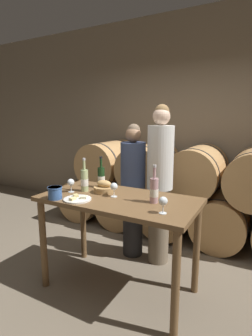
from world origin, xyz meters
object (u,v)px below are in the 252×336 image
at_px(blue_crock, 55,192).
at_px(wine_glass_left, 114,187).
at_px(tasting_table, 118,212).
at_px(bread_basket, 104,188).
at_px(wine_bottle_white, 85,180).
at_px(person_left, 133,190).
at_px(wine_glass_far_left, 71,183).
at_px(person_right, 160,183).
at_px(cheese_plate, 77,199).
at_px(wine_glass_center, 163,202).
at_px(wine_bottle_red, 101,177).
at_px(wine_bottle_rose, 154,190).

xyz_separation_m(blue_crock, wine_glass_left, (0.43, 0.31, 0.03)).
xyz_separation_m(tasting_table, bread_basket, (-0.21, 0.08, 0.18)).
relative_size(blue_crock, bread_basket, 0.64).
relative_size(wine_bottle_white, blue_crock, 2.54).
xyz_separation_m(person_left, bread_basket, (-0.02, -0.58, 0.16)).
distance_m(wine_bottle_white, wine_glass_far_left, 0.14).
distance_m(person_left, wine_bottle_white, 0.71).
relative_size(person_right, wine_bottle_white, 5.38).
distance_m(cheese_plate, wine_glass_center, 0.79).
relative_size(person_left, bread_basket, 7.70).
xyz_separation_m(wine_bottle_red, bread_basket, (0.12, -0.13, -0.07)).
distance_m(wine_bottle_white, wine_bottle_rose, 0.74).
height_order(tasting_table, wine_bottle_white, wine_bottle_white).
relative_size(tasting_table, wine_bottle_red, 4.41).
bearing_deg(wine_glass_center, bread_basket, 159.51).
xyz_separation_m(person_right, wine_glass_far_left, (-0.64, -0.73, 0.09)).
bearing_deg(tasting_table, wine_bottle_red, 146.86).
bearing_deg(wine_bottle_rose, cheese_plate, -157.54).
xyz_separation_m(wine_bottle_white, cheese_plate, (0.12, -0.26, -0.10)).
bearing_deg(wine_bottle_white, person_right, 49.59).
bearing_deg(tasting_table, person_left, 105.83).
bearing_deg(wine_glass_far_left, wine_bottle_white, 44.01).
xyz_separation_m(person_left, cheese_plate, (-0.09, -0.90, 0.13)).
bearing_deg(person_right, blue_crock, -122.64).
xyz_separation_m(wine_bottle_rose, bread_basket, (-0.55, 0.06, -0.07)).
height_order(person_right, wine_glass_center, person_right).
bearing_deg(person_right, wine_bottle_white, -130.41).
height_order(tasting_table, bread_basket, bread_basket).
bearing_deg(cheese_plate, bread_basket, 76.75).
height_order(blue_crock, wine_glass_left, wine_glass_left).
distance_m(tasting_table, cheese_plate, 0.40).
distance_m(tasting_table, bread_basket, 0.29).
xyz_separation_m(blue_crock, wine_glass_far_left, (-0.02, 0.24, 0.03)).
bearing_deg(wine_bottle_white, bread_basket, 16.65).
distance_m(bread_basket, cheese_plate, 0.33).
distance_m(blue_crock, wine_glass_left, 0.53).
height_order(person_right, wine_glass_far_left, person_right).
bearing_deg(wine_bottle_rose, wine_glass_far_left, -173.85).
bearing_deg(wine_glass_left, wine_bottle_red, 143.22).
bearing_deg(wine_glass_far_left, blue_crock, -85.53).
relative_size(person_left, wine_bottle_white, 4.76).
bearing_deg(wine_glass_center, wine_glass_far_left, 173.46).
bearing_deg(wine_glass_far_left, wine_bottle_rose, 6.15).
xyz_separation_m(tasting_table, wine_bottle_red, (-0.33, 0.22, 0.25)).
height_order(bread_basket, wine_glass_left, wine_glass_left).
height_order(blue_crock, bread_basket, bread_basket).
xyz_separation_m(person_left, blue_crock, (-0.29, -0.97, 0.18)).
height_order(wine_bottle_white, blue_crock, wine_bottle_white).
bearing_deg(wine_glass_far_left, cheese_plate, -38.10).
relative_size(person_right, wine_glass_left, 13.44).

